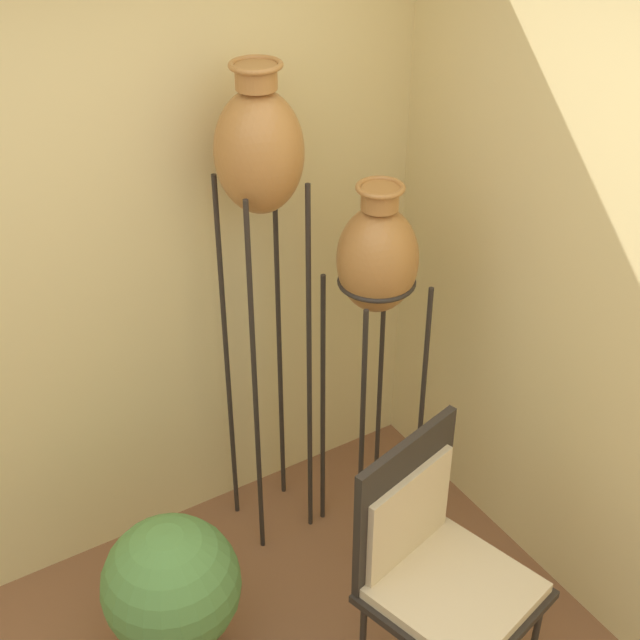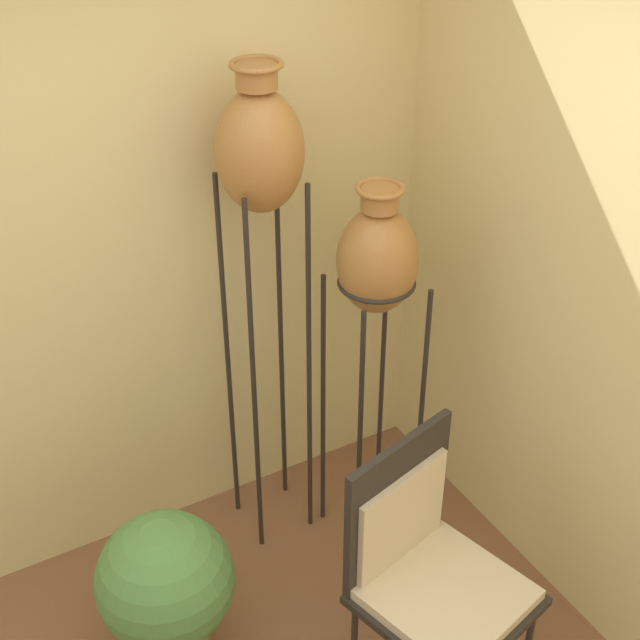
{
  "view_description": "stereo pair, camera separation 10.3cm",
  "coord_description": "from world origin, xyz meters",
  "px_view_note": "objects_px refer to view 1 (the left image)",
  "views": [
    {
      "loc": [
        -0.54,
        -1.19,
        2.92
      ],
      "look_at": [
        0.95,
        1.23,
        1.07
      ],
      "focal_mm": 50.0,
      "sensor_mm": 36.0,
      "label": 1
    },
    {
      "loc": [
        -0.45,
        -1.24,
        2.92
      ],
      "look_at": [
        0.95,
        1.23,
        1.07
      ],
      "focal_mm": 50.0,
      "sensor_mm": 36.0,
      "label": 2
    }
  ],
  "objects_px": {
    "vase_stand_tall": "(260,163)",
    "chair": "(435,561)",
    "vase_stand_medium": "(377,266)",
    "potted_plant": "(172,592)"
  },
  "relations": [
    {
      "from": "vase_stand_medium",
      "to": "vase_stand_tall",
      "type": "bearing_deg",
      "value": 142.37
    },
    {
      "from": "vase_stand_tall",
      "to": "chair",
      "type": "height_order",
      "value": "vase_stand_tall"
    },
    {
      "from": "potted_plant",
      "to": "chair",
      "type": "bearing_deg",
      "value": -34.74
    },
    {
      "from": "vase_stand_tall",
      "to": "chair",
      "type": "bearing_deg",
      "value": -84.39
    },
    {
      "from": "chair",
      "to": "potted_plant",
      "type": "distance_m",
      "value": 0.94
    },
    {
      "from": "vase_stand_tall",
      "to": "vase_stand_medium",
      "type": "distance_m",
      "value": 0.57
    },
    {
      "from": "chair",
      "to": "potted_plant",
      "type": "height_order",
      "value": "chair"
    },
    {
      "from": "vase_stand_tall",
      "to": "chair",
      "type": "xyz_separation_m",
      "value": [
        0.1,
        -0.98,
        -1.11
      ]
    },
    {
      "from": "vase_stand_medium",
      "to": "potted_plant",
      "type": "bearing_deg",
      "value": -168.26
    },
    {
      "from": "vase_stand_medium",
      "to": "chair",
      "type": "bearing_deg",
      "value": -107.89
    }
  ]
}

